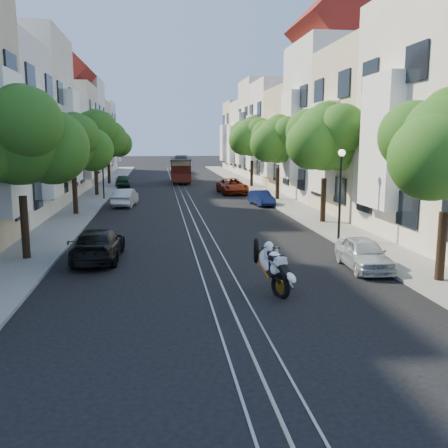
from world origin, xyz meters
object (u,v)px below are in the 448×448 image
object	(u,v)px
tree_w_a	(20,139)
parked_car_w_mid	(125,197)
lamp_east	(341,181)
parked_car_e_mid	(261,198)
tree_e_b	(326,139)
parked_car_w_near	(98,245)
cable_car	(181,168)
parked_car_e_far	(232,186)
parked_car_e_near	(364,253)
tree_e_d	(253,138)
tree_w_d	(108,141)
tree_e_c	(279,141)
sportbike_rider	(271,264)
tree_w_c	(95,135)
tree_w_b	(73,145)
lamp_west	(103,164)
parked_car_w_far	(123,181)

from	to	relation	value
tree_w_a	parked_car_w_mid	world-z (taller)	tree_w_a
lamp_east	parked_car_w_mid	bearing A→B (deg)	127.22
lamp_east	parked_car_e_mid	bearing A→B (deg)	94.06
tree_e_b	parked_car_w_mid	distance (m)	15.36
parked_car_e_mid	parked_car_w_near	size ratio (longest dim) A/B	0.75
tree_w_a	cable_car	bearing A→B (deg)	77.68
tree_e_b	parked_car_e_far	size ratio (longest dim) A/B	1.38
parked_car_e_near	parked_car_e_mid	distance (m)	18.19
tree_e_d	tree_w_d	distance (m)	15.25
tree_e_c	parked_car_e_far	distance (m)	7.16
tree_w_d	sportbike_rider	world-z (taller)	tree_w_d
tree_w_d	cable_car	bearing A→B (deg)	7.37
tree_w_c	tree_w_b	bearing A→B (deg)	-90.00
parked_car_w_near	lamp_east	bearing A→B (deg)	-166.38
parked_car_w_mid	lamp_east	bearing A→B (deg)	133.98
parked_car_w_mid	tree_w_a	bearing A→B (deg)	87.11
tree_e_d	lamp_east	size ratio (longest dim) A/B	1.65
tree_e_b	lamp_east	distance (m)	5.41
tree_e_c	lamp_west	size ratio (longest dim) A/B	1.57
tree_w_b	parked_car_w_near	xyz separation A→B (m)	(2.74, -12.21, -3.77)
tree_e_b	tree_w_d	distance (m)	30.60
tree_e_d	parked_car_e_near	bearing A→B (deg)	-93.27
lamp_west	cable_car	bearing A→B (deg)	65.56
tree_e_b	parked_car_w_far	distance (m)	27.68
tree_w_d	parked_car_e_mid	xyz separation A→B (m)	(12.50, -18.69, -4.07)
tree_w_d	parked_car_w_near	size ratio (longest dim) A/B	1.51
tree_e_b	parked_car_e_near	distance (m)	10.87
parked_car_w_near	parked_car_w_mid	xyz separation A→B (m)	(0.00, 16.33, -0.00)
parked_car_e_far	lamp_east	bearing A→B (deg)	-87.47
sportbike_rider	parked_car_e_mid	size ratio (longest dim) A/B	0.63
sportbike_rider	tree_w_b	bearing A→B (deg)	91.72
tree_w_d	parked_car_e_far	size ratio (longest dim) A/B	1.35
sportbike_rider	cable_car	distance (m)	40.30
sportbike_rider	parked_car_e_mid	distance (m)	20.99
tree_e_c	parked_car_w_far	size ratio (longest dim) A/B	1.81
sportbike_rider	parked_car_w_far	size ratio (longest dim) A/B	0.57
tree_w_c	parked_car_e_mid	xyz separation A→B (m)	(12.50, -7.69, -4.54)
parked_car_w_near	tree_e_c	bearing A→B (deg)	-120.83
parked_car_e_far	parked_car_w_far	distance (m)	12.75
tree_e_d	parked_car_e_far	bearing A→B (deg)	-116.47
parked_car_e_mid	tree_w_b	bearing A→B (deg)	-172.58
parked_car_e_mid	parked_car_w_mid	world-z (taller)	parked_car_w_mid
lamp_west	sportbike_rider	size ratio (longest dim) A/B	2.04
cable_car	parked_car_w_mid	distance (m)	19.53
lamp_east	parked_car_e_near	xyz separation A→B (m)	(-0.86, -4.90, -2.26)
parked_car_e_near	tree_w_d	bearing A→B (deg)	111.74
tree_e_c	parked_car_e_far	xyz separation A→B (m)	(-2.86, 5.25, -3.93)
parked_car_w_near	parked_car_w_far	world-z (taller)	parked_car_w_near
tree_e_c	cable_car	xyz separation A→B (m)	(-6.76, 16.99, -2.99)
tree_w_b	parked_car_w_mid	distance (m)	6.22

